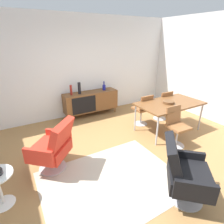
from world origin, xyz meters
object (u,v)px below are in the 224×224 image
Objects in this scene: lounge_chair_red at (53,146)px; armchair_black_shell at (185,172)px; vase_ceramic_small at (104,87)px; dining_chair_back_left at (143,109)px; vase_sculptural_dark at (71,90)px; dining_chair_front_left at (176,125)px; vase_cobalt at (79,88)px; dining_chair_back_right at (162,104)px; sideboard at (91,101)px; dining_table at (170,104)px; wooden_bowl_on_table at (169,102)px.

lounge_chair_red is 2.12m from armchair_black_shell.
armchair_black_shell is at bearing -47.90° from lounge_chair_red.
vase_ceramic_small is 1.44m from dining_chair_back_left.
armchair_black_shell is at bearing -82.94° from vase_sculptural_dark.
dining_chair_back_left is at bearing 90.18° from dining_chair_front_left.
vase_cobalt is 2.77m from dining_chair_front_left.
vase_cobalt is 1.16× the size of vase_sculptural_dark.
dining_chair_back_right is at bearing -34.35° from vase_cobalt.
sideboard is 1.87× the size of dining_chair_back_left.
lounge_chair_red is at bearing -178.66° from dining_table.
dining_chair_front_left is 1.50m from armchair_black_shell.
vase_sculptural_dark is 1.02m from vase_ceramic_small.
dining_chair_front_left is (-0.35, -0.56, -0.23)m from dining_table.
lounge_chair_red is (-0.99, -1.95, -0.39)m from vase_sculptural_dark.
sideboard is 6.08× the size of vase_ceramic_small.
vase_ceramic_small reaches higher than dining_chair_back_right.
vase_sculptural_dark is at bearing 179.81° from sideboard.
armchair_black_shell is (-1.04, -2.20, -0.00)m from dining_chair_back_left.
vase_cobalt is 2.43m from wooden_bowl_on_table.
vase_ceramic_small is 0.28× the size of lounge_chair_red.
armchair_black_shell is at bearing -99.46° from vase_ceramic_small.
vase_cobalt is at bearing 128.69° from wooden_bowl_on_table.
vase_cobalt is 0.34× the size of lounge_chair_red.
dining_table is (1.26, -1.88, 0.26)m from sideboard.
vase_sculptural_dark is 2.88m from dining_chair_front_left.
lounge_chair_red is at bearing -122.32° from vase_cobalt.
vase_cobalt is at bearing 179.67° from sideboard.
vase_cobalt is 0.24m from vase_sculptural_dark.
dining_table is at bearing -66.84° from vase_ceramic_small.
vase_cobalt is 2.38m from dining_chair_back_right.
vase_sculptural_dark is at bearing 180.00° from vase_ceramic_small.
vase_sculptural_dark is at bearing 121.26° from dining_chair_front_left.
wooden_bowl_on_table is 2.12m from armchair_black_shell.
vase_sculptural_dark is 0.32× the size of dining_chair_back_left.
vase_ceramic_small reaches higher than wooden_bowl_on_table.
dining_chair_front_left is (1.48, -2.44, -0.39)m from vase_sculptural_dark.
dining_chair_back_right reaches higher than dining_table.
vase_cobalt reaches higher than sideboard.
sideboard is at bearing 122.13° from wooden_bowl_on_table.
vase_sculptural_dark is at bearing 134.19° from dining_table.
dining_chair_back_left is (-0.35, 0.56, -0.23)m from dining_table.
vase_ceramic_small is at bearing 113.16° from dining_table.
sideboard is at bearing -0.33° from vase_cobalt.
wooden_bowl_on_table is 0.30× the size of dining_chair_back_right.
dining_chair_back_left is (0.45, -1.32, -0.34)m from vase_ceramic_small.
dining_chair_back_left reaches higher than dining_table.
dining_chair_front_left is at bearing -121.82° from dining_chair_back_right.
lounge_chair_red reaches higher than sideboard.
lounge_chair_red is at bearing 168.70° from dining_chair_front_left.
dining_table is at bearing 58.21° from dining_chair_front_left.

